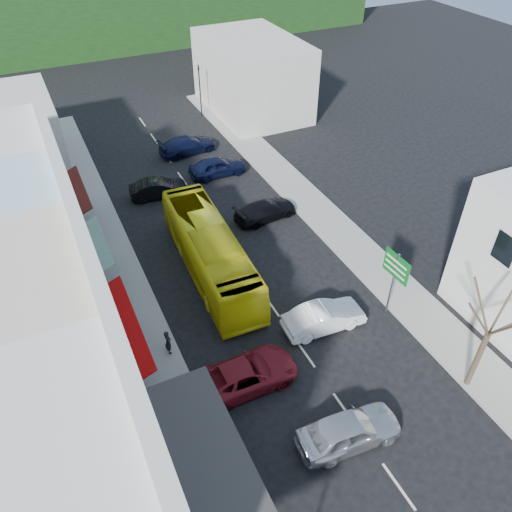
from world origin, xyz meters
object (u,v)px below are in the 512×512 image
Objects in this scene: bus at (210,253)px; direction_sign at (392,284)px; car_red at (246,375)px; car_white at (324,318)px; street_tree at (488,334)px; pedestrian_left at (168,341)px; car_silver at (349,432)px; traffic_signal at (200,91)px.

direction_sign is (7.88, -7.59, 0.57)m from bus.
car_red is 1.08× the size of direction_sign.
car_white is at bearing 169.65° from direction_sign.
car_red is at bearing 154.19° from street_tree.
bus is at bearing -39.00° from pedestrian_left.
car_silver is at bearing -82.21° from bus.
pedestrian_left is 15.50m from street_tree.
pedestrian_left is at bearing 147.03° from street_tree.
car_silver is at bearing 160.89° from car_white.
direction_sign is at bearing -83.49° from car_red.
traffic_signal is at bearing -16.95° from car_red.
street_tree reaches higher than car_red.
car_silver is 0.87× the size of traffic_signal.
car_red is 11.45m from street_tree.
pedestrian_left is 0.34× the size of traffic_signal.
street_tree is (12.80, -8.30, 2.73)m from pedestrian_left.
traffic_signal reaches higher than car_silver.
pedestrian_left is at bearing -128.03° from bus.
car_red is 2.71× the size of pedestrian_left.
bus is 16.04m from street_tree.
street_tree reaches higher than pedestrian_left.
street_tree is at bearing -88.47° from direction_sign.
pedestrian_left is 0.40× the size of direction_sign.
car_white is 5.72m from car_red.
bus reaches higher than car_white.
car_silver is 0.96× the size of car_red.
bus is 2.74× the size of direction_sign.
car_red is at bearing 35.41° from car_silver.
traffic_signal is at bearing 90.79° from street_tree.
car_silver is at bearing 97.36° from traffic_signal.
car_white is 4.25m from direction_sign.
car_red is at bearing -176.45° from direction_sign.
street_tree reaches higher than direction_sign.
car_white is at bearing 100.11° from traffic_signal.
traffic_signal is at bearing -22.43° from pedestrian_left.
street_tree is 1.48× the size of traffic_signal.
car_white is 30.03m from traffic_signal.
car_silver is 10.08m from pedestrian_left.
car_white is 8.38m from street_tree.
car_red is at bearing 109.57° from car_white.
car_white is 0.96× the size of car_red.
car_silver is at bearing -149.41° from car_red.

